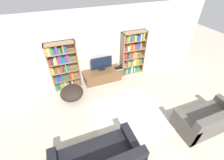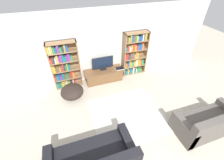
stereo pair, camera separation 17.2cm
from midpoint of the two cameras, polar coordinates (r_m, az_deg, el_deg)
name	(u,v)px [view 2 (the right image)]	position (r m, az deg, el deg)	size (l,w,h in m)	color
wall_back	(101,46)	(5.51, -3.40, 12.74)	(8.80, 0.06, 2.60)	silver
bookshelf_left	(64,66)	(5.41, -16.98, 5.14)	(0.96, 0.30, 1.74)	#93704C
bookshelf_right	(134,54)	(5.98, 9.07, 9.69)	(0.96, 0.30, 1.74)	#93704C
tv_stand	(104,75)	(5.78, -2.29, 1.79)	(1.47, 0.53, 0.47)	brown
television	(103,63)	(5.55, -2.63, 6.44)	(0.79, 0.16, 0.52)	black
laptop	(120,68)	(5.74, 3.87, 4.46)	(0.34, 0.23, 0.03)	silver
area_rug	(127,115)	(4.69, 6.91, -13.11)	(2.10, 1.94, 0.02)	beige
couch_right_sofa	(208,123)	(4.90, 33.52, -13.61)	(1.70, 0.81, 0.85)	#56514C
beanbag_ottoman	(72,92)	(5.22, -14.03, -4.33)	(0.76, 0.76, 0.45)	#2D231E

